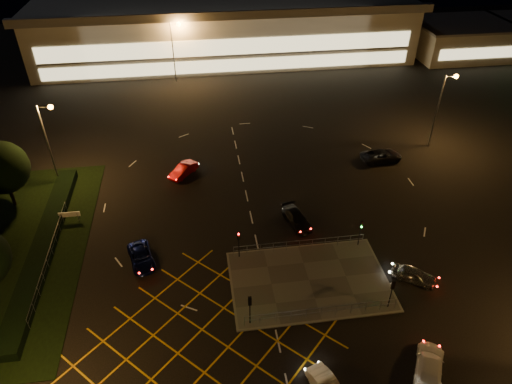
{
  "coord_description": "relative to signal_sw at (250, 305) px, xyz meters",
  "views": [
    {
      "loc": [
        -7.0,
        -30.26,
        31.09
      ],
      "look_at": [
        -1.22,
        9.83,
        2.0
      ],
      "focal_mm": 32.0,
      "sensor_mm": 36.0,
      "label": 1
    }
  ],
  "objects": [
    {
      "name": "ground",
      "position": [
        4.0,
        5.99,
        -2.37
      ],
      "size": [
        180.0,
        180.0,
        0.0
      ],
      "primitive_type": "plane",
      "color": "black",
      "rests_on": "ground"
    },
    {
      "name": "pedestrian_island",
      "position": [
        6.0,
        3.99,
        -2.31
      ],
      "size": [
        14.0,
        9.0,
        0.12
      ],
      "primitive_type": "cube",
      "color": "#4C4944",
      "rests_on": "ground"
    },
    {
      "name": "hedge",
      "position": [
        -19.0,
        11.99,
        -1.87
      ],
      "size": [
        2.0,
        26.0,
        1.0
      ],
      "primitive_type": "cube",
      "color": "black",
      "rests_on": "ground"
    },
    {
      "name": "supermarket",
      "position": [
        4.0,
        67.95,
        2.95
      ],
      "size": [
        72.0,
        26.5,
        10.5
      ],
      "color": "beige",
      "rests_on": "ground"
    },
    {
      "name": "retail_unit_a",
      "position": [
        50.0,
        59.97,
        0.85
      ],
      "size": [
        18.8,
        14.8,
        6.35
      ],
      "color": "beige",
      "rests_on": "ground"
    },
    {
      "name": "streetlight_nw",
      "position": [
        -19.56,
        23.99,
        4.2
      ],
      "size": [
        1.78,
        0.56,
        10.03
      ],
      "color": "slate",
      "rests_on": "ground"
    },
    {
      "name": "streetlight_ne",
      "position": [
        28.44,
        25.99,
        4.2
      ],
      "size": [
        1.78,
        0.56,
        10.03
      ],
      "color": "slate",
      "rests_on": "ground"
    },
    {
      "name": "streetlight_far_left",
      "position": [
        -5.56,
        53.99,
        4.2
      ],
      "size": [
        1.78,
        0.56,
        10.03
      ],
      "color": "slate",
      "rests_on": "ground"
    },
    {
      "name": "streetlight_far_right",
      "position": [
        34.44,
        55.99,
        4.2
      ],
      "size": [
        1.78,
        0.56,
        10.03
      ],
      "color": "slate",
      "rests_on": "ground"
    },
    {
      "name": "signal_sw",
      "position": [
        0.0,
        0.0,
        0.0
      ],
      "size": [
        0.28,
        0.3,
        3.15
      ],
      "rotation": [
        0.0,
        0.0,
        3.14
      ],
      "color": "black",
      "rests_on": "pedestrian_island"
    },
    {
      "name": "signal_se",
      "position": [
        12.0,
        0.0,
        0.0
      ],
      "size": [
        0.28,
        0.3,
        3.15
      ],
      "rotation": [
        0.0,
        0.0,
        3.14
      ],
      "color": "black",
      "rests_on": "pedestrian_island"
    },
    {
      "name": "signal_nw",
      "position": [
        0.0,
        7.99,
        0.0
      ],
      "size": [
        0.28,
        0.3,
        3.15
      ],
      "color": "black",
      "rests_on": "pedestrian_island"
    },
    {
      "name": "signal_ne",
      "position": [
        12.0,
        7.99,
        0.0
      ],
      "size": [
        0.28,
        0.3,
        3.15
      ],
      "color": "black",
      "rests_on": "pedestrian_island"
    },
    {
      "name": "tree_c",
      "position": [
        -24.0,
        19.99,
        2.59
      ],
      "size": [
        5.76,
        5.76,
        7.84
      ],
      "color": "black",
      "rests_on": "ground"
    },
    {
      "name": "car_left_blue",
      "position": [
        -9.34,
        8.72,
        -1.73
      ],
      "size": [
        3.19,
        4.94,
        1.27
      ],
      "primitive_type": "imported",
      "rotation": [
        0.0,
        0.0,
        0.26
      ],
      "color": "#0A1141",
      "rests_on": "ground"
    },
    {
      "name": "car_far_dkgrey",
      "position": [
        6.62,
        12.27,
        -1.7
      ],
      "size": [
        2.92,
        4.92,
        1.34
      ],
      "primitive_type": "imported",
      "rotation": [
        0.0,
        0.0,
        0.24
      ],
      "color": "black",
      "rests_on": "ground"
    },
    {
      "name": "car_right_silver",
      "position": [
        15.5,
        2.75,
        -1.69
      ],
      "size": [
        4.16,
        3.54,
        1.35
      ],
      "primitive_type": "imported",
      "rotation": [
        0.0,
        0.0,
        0.97
      ],
      "color": "#9FA3A6",
      "rests_on": "ground"
    },
    {
      "name": "car_circ_red",
      "position": [
        -5.11,
        23.45,
        -1.67
      ],
      "size": [
        3.86,
        4.19,
        1.4
      ],
      "primitive_type": "imported",
      "rotation": [
        0.0,
        0.0,
        5.58
      ],
      "color": "maroon",
      "rests_on": "ground"
    },
    {
      "name": "car_east_grey",
      "position": [
        20.15,
        23.18,
        -1.63
      ],
      "size": [
        5.51,
        2.94,
        1.47
      ],
      "primitive_type": "imported",
      "rotation": [
        0.0,
        0.0,
        1.67
      ],
      "color": "black",
      "rests_on": "ground"
    },
    {
      "name": "car_approach_white",
      "position": [
        12.69,
        -6.28,
        -1.68
      ],
      "size": [
        4.06,
        5.1,
        1.38
      ],
      "primitive_type": "imported",
      "rotation": [
        0.0,
        0.0,
        2.62
      ],
      "color": "white",
      "rests_on": "ground"
    }
  ]
}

